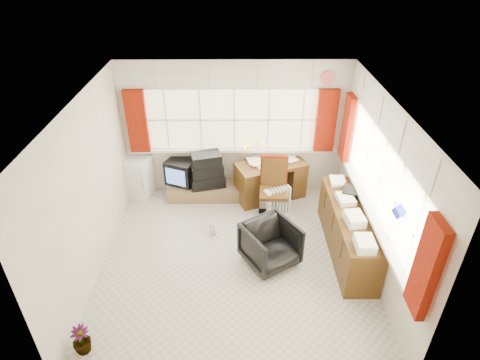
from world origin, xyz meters
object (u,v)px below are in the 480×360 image
Objects in this scene: tv_bench at (206,191)px; crt_tv at (182,171)px; task_chair at (273,186)px; radiator at (278,206)px; desk at (270,178)px; mini_fridge at (138,177)px; credenza at (348,230)px; desk_lamp at (258,145)px; office_chair at (270,244)px.

crt_tv is (-0.44, 0.13, 0.36)m from tv_bench.
radiator is at bearing -49.18° from task_chair.
desk is 2.46m from mini_fridge.
task_chair is 2.55m from mini_fridge.
task_chair reaches higher than tv_bench.
desk is at bearing -2.14° from mini_fridge.
task_chair reaches higher than credenza.
mini_fridge reaches higher than radiator.
task_chair is (0.24, -0.78, -0.38)m from desk_lamp.
mini_fridge is at bearing 177.86° from desk.
mini_fridge is at bearing 164.99° from task_chair.
crt_tv is (-1.74, 0.81, 0.23)m from radiator.
crt_tv is at bearing -177.00° from desk_lamp.
office_chair is 0.52× the size of tv_bench.
task_chair reaches higher than desk.
credenza is at bearing -41.29° from task_chair.
crt_tv is at bearing 97.02° from office_chair.
credenza is 1.43× the size of tv_bench.
crt_tv reaches higher than tv_bench.
credenza is 3.18m from crt_tv.
mini_fridge is at bearing 155.61° from credenza.
desk is 0.69× the size of credenza.
desk is 1.65m from crt_tv.
radiator is at bearing -69.45° from desk_lamp.
desk is 3.68× the size of desk_lamp.
crt_tv is at bearing 154.89° from radiator.
task_chair is 1.42m from tv_bench.
radiator is 1.47m from tv_bench.
desk is 0.66m from desk_lamp.
credenza is at bearing -52.69° from desk_lamp.
mini_fridge reaches higher than office_chair.
desk_lamp reaches higher than office_chair.
radiator is at bearing -81.94° from desk.
mini_fridge is (-2.33, 1.85, 0.05)m from office_chair.
task_chair is 0.56× the size of credenza.
tv_bench is 0.58m from crt_tv.
tv_bench is (-1.08, 1.77, -0.21)m from office_chair.
mini_fridge is (-2.22, -0.12, -0.60)m from desk_lamp.
task_chair reaches higher than office_chair.
mini_fridge is (-2.45, 0.09, -0.02)m from desk.
office_chair is 1.11m from radiator.
task_chair reaches higher than crt_tv.
radiator is at bearing -16.71° from mini_fridge.
mini_fridge is (-0.81, -0.05, -0.10)m from crt_tv.
office_chair is at bearing -101.47° from radiator.
tv_bench is at bearing 146.30° from credenza.
desk_lamp is 1.20m from radiator.
office_chair is 0.97× the size of mini_fridge.
mini_fridge is (-3.53, 1.60, -0.01)m from credenza.
radiator is at bearing 139.58° from credenza.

